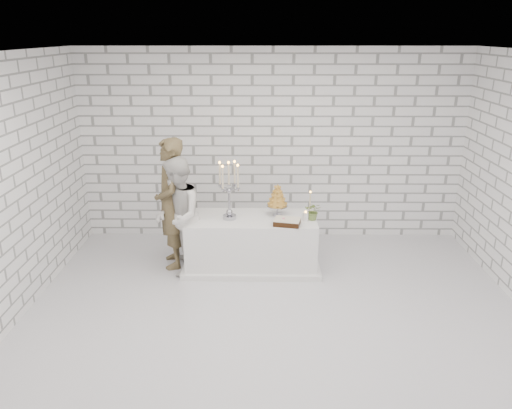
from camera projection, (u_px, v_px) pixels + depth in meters
name	position (u px, v px, depth m)	size (l,w,h in m)	color
ground	(275.00, 315.00, 5.93)	(6.00, 5.00, 0.01)	silver
ceiling	(279.00, 52.00, 4.94)	(6.00, 5.00, 0.01)	white
wall_back	(272.00, 146.00, 7.79)	(6.00, 0.01, 3.00)	white
wall_front	(288.00, 321.00, 3.07)	(6.00, 0.01, 3.00)	white
wall_left	(4.00, 195.00, 5.46)	(0.01, 5.00, 3.00)	white
cake_table	(251.00, 243.00, 7.02)	(1.80, 0.80, 0.75)	white
groom	(171.00, 204.00, 6.92)	(0.68, 0.44, 1.86)	brown
bride	(178.00, 216.00, 6.76)	(0.79, 0.62, 1.64)	silver
candelabra	(229.00, 190.00, 6.73)	(0.33, 0.33, 0.82)	#9C9CA6
croquembouche	(277.00, 200.00, 6.93)	(0.30, 0.30, 0.46)	olive
chocolate_cake	(287.00, 222.00, 6.64)	(0.34, 0.24, 0.08)	black
pillar_candle	(306.00, 216.00, 6.78)	(0.08, 0.08, 0.12)	white
extra_taper	(310.00, 203.00, 6.99)	(0.06, 0.06, 0.32)	beige
flowers	(313.00, 211.00, 6.79)	(0.23, 0.20, 0.25)	#496A36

